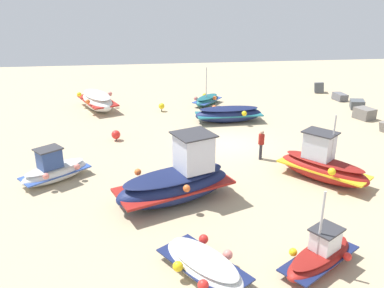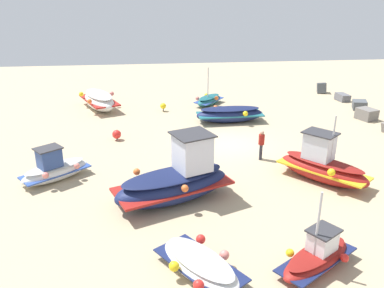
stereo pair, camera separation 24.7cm
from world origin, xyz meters
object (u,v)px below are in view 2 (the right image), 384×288
at_px(mooring_buoy_0, 163,106).
at_px(mooring_buoy_1, 117,134).
at_px(fishing_boat_5, 176,180).
at_px(fishing_boat_3, 54,169).
at_px(fishing_boat_4, 322,166).
at_px(fishing_boat_7, 209,100).
at_px(fishing_boat_1, 99,100).
at_px(fishing_boat_0, 230,114).
at_px(fishing_boat_6, 317,256).
at_px(person_walking, 261,143).
at_px(fishing_boat_2, 200,264).

distance_m(mooring_buoy_0, mooring_buoy_1, 6.80).
bearing_deg(fishing_boat_5, fishing_boat_3, 133.07).
height_order(fishing_boat_4, fishing_boat_7, fishing_boat_4).
bearing_deg(fishing_boat_1, mooring_buoy_0, -127.87).
bearing_deg(fishing_boat_1, fishing_boat_4, -162.94).
height_order(fishing_boat_0, mooring_buoy_0, fishing_boat_0).
distance_m(fishing_boat_5, mooring_buoy_0, 13.95).
bearing_deg(fishing_boat_4, mooring_buoy_0, -11.60).
bearing_deg(fishing_boat_6, fishing_boat_1, 81.52).
relative_size(fishing_boat_1, person_walking, 3.14).
relative_size(fishing_boat_6, mooring_buoy_1, 5.09).
distance_m(fishing_boat_1, mooring_buoy_0, 5.10).
xyz_separation_m(fishing_boat_5, mooring_buoy_1, (-7.92, -3.05, -0.57)).
xyz_separation_m(fishing_boat_6, mooring_buoy_1, (-13.04, -7.27, -0.08)).
height_order(fishing_boat_1, mooring_buoy_0, fishing_boat_1).
distance_m(fishing_boat_1, fishing_boat_5, 15.99).
distance_m(fishing_boat_2, fishing_boat_6, 3.87).
bearing_deg(fishing_boat_4, fishing_boat_0, -25.82).
relative_size(fishing_boat_3, mooring_buoy_0, 5.24).
height_order(fishing_boat_4, mooring_buoy_1, fishing_boat_4).
bearing_deg(fishing_boat_6, fishing_boat_0, 56.06).
xyz_separation_m(fishing_boat_3, fishing_boat_4, (1.57, 12.80, 0.21)).
distance_m(fishing_boat_4, mooring_buoy_1, 12.26).
bearing_deg(fishing_boat_7, fishing_boat_6, -139.68).
relative_size(fishing_boat_7, person_walking, 1.87).
distance_m(fishing_boat_1, person_walking, 14.91).
relative_size(fishing_boat_5, person_walking, 3.41).
height_order(fishing_boat_3, fishing_boat_6, fishing_boat_6).
bearing_deg(fishing_boat_4, fishing_boat_2, 91.44).
relative_size(fishing_boat_0, fishing_boat_2, 1.36).
bearing_deg(fishing_boat_3, person_walking, 149.64).
bearing_deg(fishing_boat_2, fishing_boat_4, -82.10).
bearing_deg(mooring_buoy_1, mooring_buoy_0, 152.31).
bearing_deg(fishing_boat_0, fishing_boat_1, -27.30).
height_order(fishing_boat_4, fishing_boat_6, fishing_boat_4).
bearing_deg(fishing_boat_7, fishing_boat_3, -177.48).
bearing_deg(fishing_boat_1, mooring_buoy_1, 170.52).
bearing_deg(mooring_buoy_1, fishing_boat_7, 137.15).
bearing_deg(mooring_buoy_1, fishing_boat_1, -166.40).
distance_m(fishing_boat_1, fishing_boat_6, 22.28).
relative_size(fishing_boat_1, fishing_boat_3, 1.53).
xyz_separation_m(fishing_boat_1, fishing_boat_6, (20.36, 9.04, -0.24)).
relative_size(fishing_boat_2, fishing_boat_6, 1.07).
xyz_separation_m(fishing_boat_7, mooring_buoy_0, (1.48, -3.80, 0.02)).
height_order(fishing_boat_1, fishing_boat_2, fishing_boat_1).
xyz_separation_m(fishing_boat_7, person_walking, (11.46, 1.02, 0.56)).
relative_size(fishing_boat_6, person_walking, 2.00).
xyz_separation_m(fishing_boat_1, fishing_boat_7, (-0.18, 8.72, -0.30)).
bearing_deg(fishing_boat_1, fishing_boat_6, -179.12).
xyz_separation_m(person_walking, mooring_buoy_0, (-9.98, -4.82, -0.54)).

